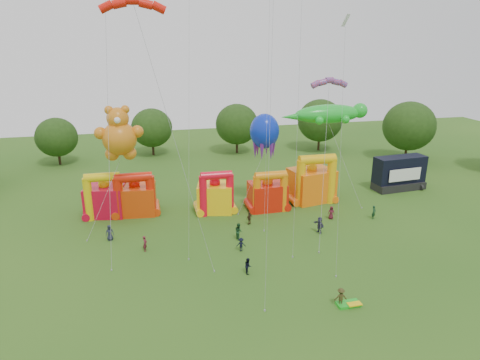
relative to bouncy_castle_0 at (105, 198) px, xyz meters
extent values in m
plane|color=#295718|center=(15.15, -28.32, -2.30)|extent=(160.00, 160.00, 0.00)
cylinder|color=#352314|center=(52.31, 14.56, -0.44)|extent=(0.44, 0.44, 3.72)
ellipsoid|color=#203D12|center=(52.31, 14.56, 4.11)|extent=(9.30, 9.30, 8.89)
cylinder|color=#352314|center=(39.55, 25.12, -0.54)|extent=(0.44, 0.44, 3.51)
ellipsoid|color=#203D12|center=(39.55, 25.12, 3.75)|extent=(8.77, 8.78, 8.39)
cylinder|color=#352314|center=(23.08, 26.86, -0.65)|extent=(0.44, 0.44, 3.30)
ellipsoid|color=#203D12|center=(23.08, 26.86, 3.39)|extent=(8.25, 8.25, 7.88)
cylinder|color=#352314|center=(6.93, 28.84, -0.75)|extent=(0.44, 0.44, 3.09)
ellipsoid|color=#203D12|center=(6.93, 28.84, 3.02)|extent=(7.73, 7.72, 7.38)
cylinder|color=#352314|center=(-9.67, 26.03, -0.86)|extent=(0.44, 0.44, 2.88)
ellipsoid|color=#203D12|center=(-9.67, 26.03, 2.66)|extent=(7.20, 7.20, 6.88)
cube|color=red|center=(0.00, 0.26, -0.38)|extent=(5.32, 4.56, 3.83)
cylinder|color=yellow|center=(-1.84, -1.11, 0.44)|extent=(1.04, 1.04, 5.47)
cylinder|color=yellow|center=(1.84, -1.11, 0.44)|extent=(1.04, 1.04, 5.47)
cylinder|color=yellow|center=(0.00, -1.11, 3.18)|extent=(4.20, 1.09, 1.09)
sphere|color=yellow|center=(0.00, 0.26, 1.83)|extent=(1.40, 1.40, 1.40)
cube|color=red|center=(3.71, 0.05, -0.45)|extent=(5.44, 4.52, 3.69)
cylinder|color=red|center=(1.73, -1.42, 0.34)|extent=(1.12, 1.12, 5.28)
cylinder|color=red|center=(5.69, -1.42, 0.34)|extent=(1.12, 1.12, 5.28)
cylinder|color=red|center=(3.71, -1.42, 2.98)|extent=(4.51, 1.17, 1.17)
sphere|color=red|center=(3.71, 0.05, 1.70)|extent=(1.40, 1.40, 1.40)
cube|color=yellow|center=(13.81, -1.69, -0.44)|extent=(5.09, 4.43, 3.71)
cylinder|color=red|center=(12.09, -2.97, 0.35)|extent=(0.97, 0.97, 5.30)
cylinder|color=red|center=(15.53, -2.97, 0.35)|extent=(0.97, 0.97, 5.30)
cylinder|color=red|center=(13.81, -2.97, 3.00)|extent=(3.93, 1.02, 1.02)
sphere|color=red|center=(13.81, -1.69, 1.71)|extent=(1.40, 1.40, 1.40)
cube|color=red|center=(20.70, -2.29, -0.55)|extent=(4.77, 3.88, 3.49)
cylinder|color=orange|center=(18.90, -3.63, 0.20)|extent=(1.02, 1.02, 4.99)
cylinder|color=orange|center=(22.50, -3.63, 0.20)|extent=(1.02, 1.02, 4.99)
cylinder|color=orange|center=(20.70, -3.63, 2.70)|extent=(4.11, 1.07, 1.07)
sphere|color=orange|center=(20.70, -2.29, 1.50)|extent=(1.40, 1.40, 1.40)
cube|color=orange|center=(27.52, -0.61, -0.09)|extent=(6.45, 5.58, 4.42)
cylinder|color=#F4B50C|center=(25.32, -2.25, 0.86)|extent=(1.24, 1.24, 6.31)
cylinder|color=#F4B50C|center=(29.71, -2.25, 0.86)|extent=(1.24, 1.24, 6.31)
cylinder|color=#F4B50C|center=(27.52, -2.25, 4.01)|extent=(5.01, 1.30, 1.30)
sphere|color=#F4B50C|center=(27.52, -0.61, 2.42)|extent=(1.40, 1.40, 1.40)
cube|color=black|center=(42.04, 0.57, -1.75)|extent=(8.00, 3.59, 1.10)
cube|color=black|center=(42.04, 0.77, 0.75)|extent=(7.97, 3.21, 3.89)
cube|color=white|center=(42.04, -0.75, 0.36)|extent=(5.35, 0.55, 1.83)
cylinder|color=black|center=(38.93, -0.60, -1.90)|extent=(0.30, 0.90, 0.90)
cylinder|color=black|center=(45.15, -0.60, -1.90)|extent=(0.30, 0.90, 0.90)
sphere|color=orange|center=(2.55, -2.38, 8.16)|extent=(3.97, 3.97, 3.97)
sphere|color=orange|center=(2.55, -2.38, 10.51)|extent=(2.53, 2.53, 2.53)
sphere|color=orange|center=(1.65, -2.38, 11.50)|extent=(0.99, 0.99, 0.99)
sphere|color=orange|center=(3.46, -2.38, 11.50)|extent=(0.99, 0.99, 0.99)
sphere|color=orange|center=(0.48, -2.38, 8.88)|extent=(1.45, 1.45, 1.45)
sphere|color=orange|center=(4.63, -2.38, 8.88)|extent=(1.45, 1.45, 1.45)
sphere|color=orange|center=(1.56, -2.38, 6.35)|extent=(1.63, 1.63, 1.63)
sphere|color=orange|center=(3.55, -2.38, 6.35)|extent=(1.63, 1.63, 1.63)
sphere|color=white|center=(2.55, -3.60, 10.51)|extent=(0.72, 0.72, 0.72)
ellipsoid|color=green|center=(29.98, 0.67, 9.48)|extent=(9.60, 3.00, 2.55)
sphere|color=green|center=(34.67, 0.67, 9.76)|extent=(2.06, 2.06, 2.06)
cone|color=green|center=(25.11, 0.67, 9.29)|extent=(3.75, 1.50, 1.50)
sphere|color=green|center=(31.86, 2.17, 8.91)|extent=(1.12, 1.12, 1.12)
sphere|color=green|center=(31.86, -0.83, 8.91)|extent=(1.12, 1.12, 1.12)
sphere|color=green|center=(28.11, 2.17, 8.91)|extent=(1.12, 1.12, 1.12)
sphere|color=green|center=(28.11, -0.83, 8.91)|extent=(1.12, 1.12, 1.12)
ellipsoid|color=#0C27BD|center=(20.64, -0.66, 7.80)|extent=(3.80, 3.80, 4.57)
cone|color=#591E8C|center=(21.88, -0.66, 5.71)|extent=(0.86, 0.86, 3.04)
cone|color=#591E8C|center=(21.26, 0.41, 5.71)|extent=(0.86, 0.86, 3.04)
cone|color=#591E8C|center=(20.02, 0.41, 5.71)|extent=(0.86, 0.86, 3.04)
cone|color=#591E8C|center=(19.40, -0.66, 5.71)|extent=(0.86, 0.86, 3.04)
cone|color=#591E8C|center=(20.02, -1.73, 5.71)|extent=(0.86, 0.86, 3.04)
cone|color=#591E8C|center=(21.26, -1.73, 5.71)|extent=(0.86, 0.86, 3.04)
cube|color=white|center=(24.21, -14.40, 20.84)|extent=(1.02, 1.02, 1.10)
cube|color=green|center=(21.28, -24.83, -2.18)|extent=(2.02, 1.04, 0.24)
cube|color=yellow|center=(21.68, -25.13, -2.04)|extent=(1.21, 0.63, 0.10)
imported|color=#202536|center=(0.84, -7.49, -1.39)|extent=(0.94, 0.66, 1.82)
imported|color=maroon|center=(4.66, -11.01, -1.42)|extent=(0.57, 0.72, 1.75)
imported|color=#1A4222|center=(14.96, -10.46, -1.33)|extent=(0.93, 1.09, 1.94)
imported|color=black|center=(14.58, -13.29, -1.54)|extent=(1.08, 0.75, 1.52)
imported|color=#392816|center=(17.13, -6.83, -1.49)|extent=(1.01, 0.84, 1.61)
imported|color=#2A2944|center=(24.47, -10.97, -1.31)|extent=(1.01, 1.91, 1.97)
imported|color=#4E1621|center=(27.51, -7.54, -1.46)|extent=(0.93, 0.74, 1.68)
imported|color=#173920|center=(32.71, -8.71, -1.42)|extent=(0.77, 0.72, 1.76)
imported|color=black|center=(14.22, -17.83, -1.49)|extent=(0.68, 0.83, 1.61)
imported|color=#393517|center=(20.55, -24.75, -1.45)|extent=(1.16, 0.76, 1.69)
camera|label=1|loc=(5.33, -53.07, 19.33)|focal=32.00mm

